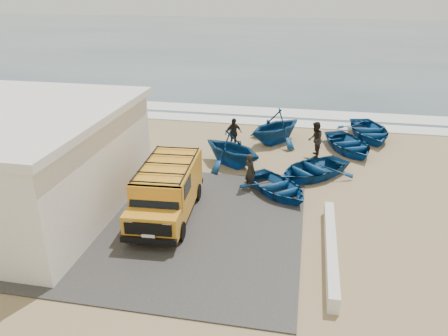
{
  "coord_description": "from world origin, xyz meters",
  "views": [
    {
      "loc": [
        3.79,
        -16.24,
        8.86
      ],
      "look_at": [
        0.42,
        1.12,
        1.2
      ],
      "focal_mm": 35.0,
      "sensor_mm": 36.0,
      "label": 1
    }
  ],
  "objects_px": {
    "boat_mid_right": "(349,144)",
    "fisherman_front": "(250,171)",
    "parapet": "(331,249)",
    "van": "(167,189)",
    "boat_far_left": "(276,126)",
    "fisherman_middle": "(315,140)",
    "boat_near_left": "(277,187)",
    "boat_near_right": "(312,169)",
    "boat_mid_left": "(232,148)",
    "fisherman_back": "(233,133)",
    "boat_far_right": "(369,131)",
    "building": "(15,161)"
  },
  "relations": [
    {
      "from": "fisherman_middle",
      "to": "fisherman_back",
      "type": "xyz_separation_m",
      "value": [
        -4.52,
        0.46,
        -0.09
      ]
    },
    {
      "from": "fisherman_front",
      "to": "van",
      "type": "bearing_deg",
      "value": 86.02
    },
    {
      "from": "parapet",
      "to": "van",
      "type": "relative_size",
      "value": 1.14
    },
    {
      "from": "parapet",
      "to": "boat_near_left",
      "type": "xyz_separation_m",
      "value": [
        -2.21,
        4.4,
        0.1
      ]
    },
    {
      "from": "boat_mid_left",
      "to": "fisherman_middle",
      "type": "height_order",
      "value": "fisherman_middle"
    },
    {
      "from": "parapet",
      "to": "fisherman_front",
      "type": "relative_size",
      "value": 3.52
    },
    {
      "from": "van",
      "to": "parapet",
      "type": "bearing_deg",
      "value": -18.04
    },
    {
      "from": "boat_mid_right",
      "to": "fisherman_front",
      "type": "relative_size",
      "value": 2.39
    },
    {
      "from": "van",
      "to": "fisherman_back",
      "type": "height_order",
      "value": "van"
    },
    {
      "from": "boat_mid_right",
      "to": "boat_near_right",
      "type": "bearing_deg",
      "value": -140.15
    },
    {
      "from": "boat_mid_right",
      "to": "fisherman_middle",
      "type": "xyz_separation_m",
      "value": [
        -1.88,
        -1.2,
        0.55
      ]
    },
    {
      "from": "boat_mid_left",
      "to": "fisherman_back",
      "type": "relative_size",
      "value": 2.02
    },
    {
      "from": "boat_near_right",
      "to": "fisherman_middle",
      "type": "bearing_deg",
      "value": 133.46
    },
    {
      "from": "boat_far_left",
      "to": "fisherman_back",
      "type": "bearing_deg",
      "value": -110.97
    },
    {
      "from": "building",
      "to": "boat_mid_left",
      "type": "distance_m",
      "value": 10.03
    },
    {
      "from": "van",
      "to": "boat_near_right",
      "type": "relative_size",
      "value": 1.31
    },
    {
      "from": "boat_near_left",
      "to": "boat_near_right",
      "type": "bearing_deg",
      "value": 14.79
    },
    {
      "from": "parapet",
      "to": "boat_mid_right",
      "type": "distance_m",
      "value": 10.58
    },
    {
      "from": "fisherman_front",
      "to": "boat_far_left",
      "type": "bearing_deg",
      "value": -55.88
    },
    {
      "from": "boat_near_left",
      "to": "boat_far_right",
      "type": "bearing_deg",
      "value": 19.93
    },
    {
      "from": "building",
      "to": "van",
      "type": "height_order",
      "value": "building"
    },
    {
      "from": "boat_near_left",
      "to": "fisherman_back",
      "type": "height_order",
      "value": "fisherman_back"
    },
    {
      "from": "boat_near_left",
      "to": "boat_mid_left",
      "type": "xyz_separation_m",
      "value": [
        -2.59,
        2.91,
        0.57
      ]
    },
    {
      "from": "van",
      "to": "building",
      "type": "bearing_deg",
      "value": -177.08
    },
    {
      "from": "boat_near_left",
      "to": "boat_near_right",
      "type": "relative_size",
      "value": 0.89
    },
    {
      "from": "van",
      "to": "boat_mid_right",
      "type": "bearing_deg",
      "value": 45.54
    },
    {
      "from": "building",
      "to": "fisherman_front",
      "type": "relative_size",
      "value": 5.51
    },
    {
      "from": "boat_far_right",
      "to": "boat_near_left",
      "type": "bearing_deg",
      "value": -130.24
    },
    {
      "from": "boat_far_right",
      "to": "fisherman_back",
      "type": "distance_m",
      "value": 8.41
    },
    {
      "from": "boat_far_right",
      "to": "fisherman_middle",
      "type": "xyz_separation_m",
      "value": [
        -3.23,
        -3.71,
        0.52
      ]
    },
    {
      "from": "boat_far_left",
      "to": "fisherman_middle",
      "type": "distance_m",
      "value": 2.91
    },
    {
      "from": "van",
      "to": "boat_near_right",
      "type": "height_order",
      "value": "van"
    },
    {
      "from": "fisherman_front",
      "to": "boat_mid_left",
      "type": "bearing_deg",
      "value": -23.36
    },
    {
      "from": "boat_near_right",
      "to": "fisherman_front",
      "type": "height_order",
      "value": "fisherman_front"
    },
    {
      "from": "parapet",
      "to": "boat_far_right",
      "type": "distance_m",
      "value": 13.28
    },
    {
      "from": "van",
      "to": "fisherman_middle",
      "type": "relative_size",
      "value": 2.69
    },
    {
      "from": "building",
      "to": "boat_far_left",
      "type": "xyz_separation_m",
      "value": [
        9.63,
        10.15,
        -1.16
      ]
    },
    {
      "from": "van",
      "to": "boat_mid_left",
      "type": "xyz_separation_m",
      "value": [
        1.63,
        5.63,
        -0.24
      ]
    },
    {
      "from": "boat_far_left",
      "to": "parapet",
      "type": "bearing_deg",
      "value": -37.87
    },
    {
      "from": "van",
      "to": "boat_far_left",
      "type": "height_order",
      "value": "van"
    },
    {
      "from": "boat_mid_right",
      "to": "boat_far_right",
      "type": "relative_size",
      "value": 0.93
    },
    {
      "from": "parapet",
      "to": "fisherman_back",
      "type": "xyz_separation_m",
      "value": [
        -5.13,
        9.77,
        0.61
      ]
    },
    {
      "from": "building",
      "to": "boat_near_right",
      "type": "height_order",
      "value": "building"
    },
    {
      "from": "boat_mid_left",
      "to": "boat_far_left",
      "type": "xyz_separation_m",
      "value": [
        1.92,
        3.84,
        0.07
      ]
    },
    {
      "from": "boat_far_left",
      "to": "fisherman_back",
      "type": "distance_m",
      "value": 2.65
    },
    {
      "from": "van",
      "to": "fisherman_middle",
      "type": "height_order",
      "value": "van"
    },
    {
      "from": "boat_far_left",
      "to": "fisherman_front",
      "type": "distance_m",
      "value": 6.43
    },
    {
      "from": "boat_near_left",
      "to": "fisherman_middle",
      "type": "relative_size",
      "value": 1.85
    },
    {
      "from": "boat_near_left",
      "to": "building",
      "type": "bearing_deg",
      "value": 157.41
    },
    {
      "from": "boat_far_right",
      "to": "boat_near_right",
      "type": "bearing_deg",
      "value": -128.33
    }
  ]
}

